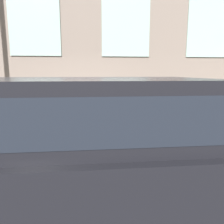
{
  "coord_description": "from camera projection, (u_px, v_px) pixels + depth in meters",
  "views": [
    {
      "loc": [
        -3.8,
        -0.17,
        1.91
      ],
      "look_at": [
        0.72,
        -0.65,
        1.09
      ],
      "focal_mm": 35.0,
      "sensor_mm": 36.0,
      "label": 1
    }
  ],
  "objects": [
    {
      "name": "building_facade",
      "position": [
        81.0,
        10.0,
        5.77
      ],
      "size": [
        0.33,
        40.0,
        7.07
      ],
      "color": "gray",
      "rests_on": "ground_plane"
    },
    {
      "name": "sidewalk",
      "position": [
        83.0,
        151.0,
        5.13
      ],
      "size": [
        2.26,
        60.0,
        0.18
      ],
      "color": "#A8A093",
      "rests_on": "ground_plane"
    },
    {
      "name": "person",
      "position": [
        128.0,
        113.0,
        4.84
      ],
      "size": [
        0.34,
        0.22,
        1.4
      ],
      "rotation": [
        0.0,
        0.0,
        -1.36
      ],
      "color": "#232328",
      "rests_on": "sidewalk"
    },
    {
      "name": "parked_truck_charcoal_near",
      "position": [
        56.0,
        144.0,
        2.58
      ],
      "size": [
        1.96,
        5.38,
        1.85
      ],
      "color": "black",
      "rests_on": "ground_plane"
    },
    {
      "name": "ground_plane",
      "position": [
        81.0,
        178.0,
        4.04
      ],
      "size": [
        80.0,
        80.0,
        0.0
      ],
      "primitive_type": "plane",
      "color": "#38383A"
    },
    {
      "name": "fire_hydrant",
      "position": [
        95.0,
        138.0,
        4.49
      ],
      "size": [
        0.35,
        0.46,
        0.8
      ],
      "color": "red",
      "rests_on": "sidewalk"
    }
  ]
}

